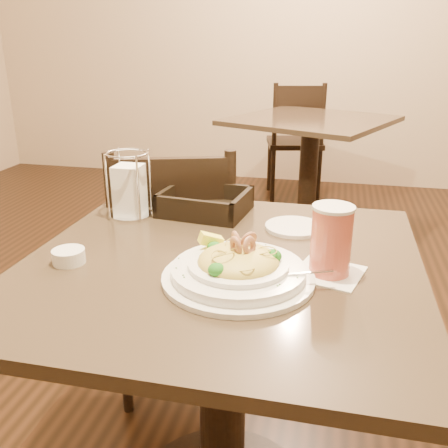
% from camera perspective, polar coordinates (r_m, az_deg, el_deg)
% --- Properties ---
extents(main_table, '(0.90, 0.90, 0.76)m').
position_cam_1_polar(main_table, '(1.27, -0.21, -14.02)').
color(main_table, black).
rests_on(main_table, ground).
extents(background_table, '(1.18, 1.18, 0.76)m').
position_cam_1_polar(background_table, '(3.32, 9.72, 7.71)').
color(background_table, black).
rests_on(background_table, ground).
extents(dining_chair_near, '(0.53, 0.53, 0.93)m').
position_cam_1_polar(dining_chair_near, '(1.75, -5.63, -4.75)').
color(dining_chair_near, black).
rests_on(dining_chair_near, ground).
extents(dining_chair_far, '(0.50, 0.50, 0.93)m').
position_cam_1_polar(dining_chair_far, '(4.04, 8.17, 9.70)').
color(dining_chair_far, black).
rests_on(dining_chair_far, ground).
extents(pasta_bowl, '(0.36, 0.32, 0.10)m').
position_cam_1_polar(pasta_bowl, '(1.05, 1.63, -5.01)').
color(pasta_bowl, white).
rests_on(pasta_bowl, main_table).
extents(drink_glass, '(0.17, 0.17, 0.15)m').
position_cam_1_polar(drink_glass, '(1.08, 12.15, -1.90)').
color(drink_glass, white).
rests_on(drink_glass, main_table).
extents(bread_basket, '(0.26, 0.22, 0.07)m').
position_cam_1_polar(bread_basket, '(1.45, -2.17, 2.18)').
color(bread_basket, black).
rests_on(bread_basket, main_table).
extents(napkin_caddy, '(0.12, 0.12, 0.19)m').
position_cam_1_polar(napkin_caddy, '(1.43, -10.75, 3.96)').
color(napkin_caddy, silver).
rests_on(napkin_caddy, main_table).
extents(side_plate, '(0.19, 0.19, 0.01)m').
position_cam_1_polar(side_plate, '(1.35, 8.01, -0.33)').
color(side_plate, white).
rests_on(side_plate, main_table).
extents(butter_ramekin, '(0.07, 0.07, 0.03)m').
position_cam_1_polar(butter_ramekin, '(1.18, -17.32, -3.54)').
color(butter_ramekin, white).
rests_on(butter_ramekin, main_table).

